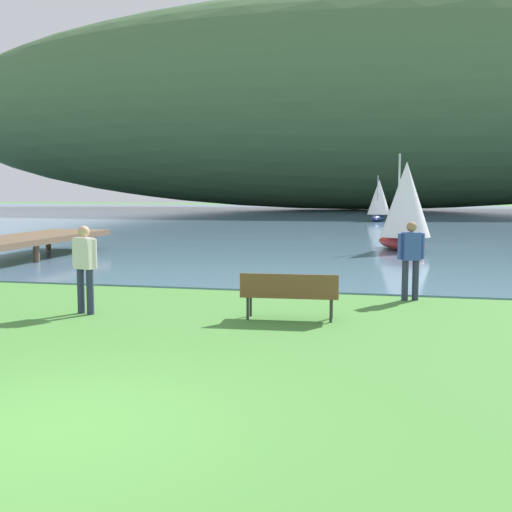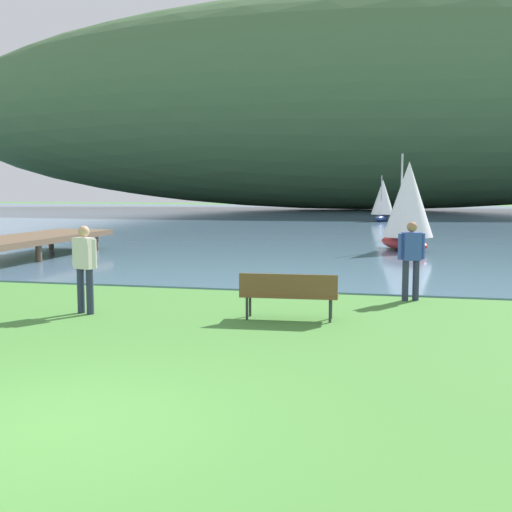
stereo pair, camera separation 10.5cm
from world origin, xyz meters
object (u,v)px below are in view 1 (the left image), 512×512
object	(u,v)px
person_at_shoreline	(411,256)
sailboat_mid_bay	(379,200)
sailboat_nearest_to_shore	(405,205)
park_bench_near_camera	(289,292)
person_on_the_grass	(85,264)

from	to	relation	value
person_at_shoreline	sailboat_mid_bay	xyz separation A→B (m)	(-1.56, 33.94, 0.64)
sailboat_nearest_to_shore	park_bench_near_camera	bearing A→B (deg)	-99.39
person_on_the_grass	sailboat_mid_bay	size ratio (longest dim) A/B	0.51
park_bench_near_camera	person_at_shoreline	distance (m)	3.48
park_bench_near_camera	sailboat_mid_bay	bearing A→B (deg)	88.96
person_at_shoreline	person_on_the_grass	world-z (taller)	same
person_at_shoreline	sailboat_nearest_to_shore	size ratio (longest dim) A/B	0.46
sailboat_mid_bay	person_on_the_grass	bearing A→B (deg)	-97.14
person_at_shoreline	sailboat_mid_bay	size ratio (longest dim) A/B	0.51
person_at_shoreline	sailboat_nearest_to_shore	distance (m)	10.93
sailboat_nearest_to_shore	sailboat_mid_bay	bearing A→B (deg)	93.92
sailboat_nearest_to_shore	sailboat_mid_bay	world-z (taller)	sailboat_nearest_to_shore
person_at_shoreline	person_on_the_grass	size ratio (longest dim) A/B	1.00
person_on_the_grass	sailboat_mid_bay	world-z (taller)	sailboat_mid_bay
person_at_shoreline	person_on_the_grass	distance (m)	6.82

